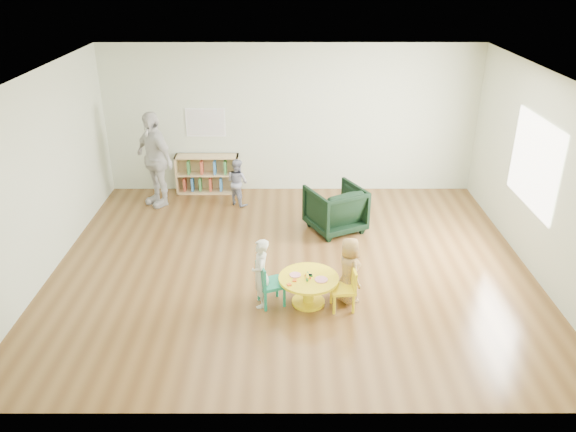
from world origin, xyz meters
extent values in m
plane|color=brown|center=(0.00, 0.00, 0.00)|extent=(7.00, 7.00, 0.00)
cube|color=silver|center=(0.00, 0.00, 2.75)|extent=(7.00, 6.00, 0.10)
cube|color=beige|center=(0.00, 3.00, 1.40)|extent=(7.00, 0.10, 2.80)
cube|color=beige|center=(0.00, -3.00, 1.40)|extent=(7.00, 0.10, 2.80)
cube|color=beige|center=(-3.50, 0.00, 1.40)|extent=(0.10, 6.00, 2.80)
cube|color=beige|center=(3.50, 0.00, 1.40)|extent=(0.10, 6.00, 2.80)
cube|color=silver|center=(3.48, 0.30, 1.50)|extent=(0.02, 1.60, 1.30)
cylinder|color=yellow|center=(0.22, -1.01, 0.18)|extent=(0.14, 0.14, 0.36)
cylinder|color=yellow|center=(0.22, -1.01, 0.02)|extent=(0.44, 0.44, 0.04)
cylinder|color=yellow|center=(0.22, -1.01, 0.38)|extent=(0.79, 0.79, 0.04)
cylinder|color=pink|center=(0.04, -0.97, 0.40)|extent=(0.15, 0.15, 0.02)
cylinder|color=pink|center=(0.38, -1.08, 0.40)|extent=(0.17, 0.17, 0.02)
cylinder|color=yellow|center=(0.20, -1.03, 0.42)|extent=(0.06, 0.12, 0.04)
cylinder|color=#11642A|center=(0.19, -1.12, 0.42)|extent=(0.03, 0.05, 0.02)
cylinder|color=#11642A|center=(0.21, -0.95, 0.42)|extent=(0.03, 0.05, 0.02)
cube|color=red|center=(0.20, -0.97, 0.41)|extent=(0.07, 0.07, 0.02)
cube|color=#FC5E15|center=(-0.04, -1.21, 0.41)|extent=(0.06, 0.06, 0.02)
cube|color=#172CB2|center=(0.24, -0.98, 0.41)|extent=(0.06, 0.05, 0.02)
cube|color=#11642A|center=(0.24, -0.98, 0.41)|extent=(0.05, 0.05, 0.02)
cube|color=red|center=(0.21, -1.05, 0.41)|extent=(0.07, 0.07, 0.02)
cube|color=#FC5E15|center=(0.03, -1.11, 0.41)|extent=(0.05, 0.05, 0.02)
cube|color=#188866|center=(-0.27, -1.03, 0.31)|extent=(0.43, 0.43, 0.04)
cube|color=#188866|center=(-0.40, -1.08, 0.47)|extent=(0.15, 0.32, 0.28)
cylinder|color=#188866|center=(-0.44, -0.95, 0.14)|extent=(0.04, 0.04, 0.28)
cylinder|color=#188866|center=(-0.34, -1.20, 0.14)|extent=(0.04, 0.04, 0.28)
cylinder|color=#188866|center=(-0.20, -0.86, 0.14)|extent=(0.04, 0.04, 0.28)
cylinder|color=#188866|center=(-0.10, -1.10, 0.14)|extent=(0.04, 0.04, 0.28)
cube|color=yellow|center=(0.66, -1.13, 0.29)|extent=(0.34, 0.34, 0.04)
cube|color=yellow|center=(0.79, -1.12, 0.45)|extent=(0.06, 0.31, 0.27)
cylinder|color=yellow|center=(0.79, -1.24, 0.14)|extent=(0.04, 0.04, 0.27)
cylinder|color=yellow|center=(0.77, -0.99, 0.14)|extent=(0.04, 0.04, 0.27)
cylinder|color=yellow|center=(0.54, -1.26, 0.14)|extent=(0.04, 0.04, 0.27)
cylinder|color=yellow|center=(0.52, -1.01, 0.14)|extent=(0.04, 0.04, 0.27)
cube|color=tan|center=(-2.19, 2.83, 0.38)|extent=(0.03, 0.30, 0.75)
cube|color=tan|center=(-1.01, 2.83, 0.38)|extent=(0.03, 0.30, 0.75)
cube|color=tan|center=(-1.60, 2.83, 0.01)|extent=(1.20, 0.30, 0.03)
cube|color=tan|center=(-1.60, 2.83, 0.73)|extent=(1.20, 0.30, 0.03)
cube|color=tan|center=(-1.60, 2.83, 0.38)|extent=(1.14, 0.28, 0.03)
cube|color=tan|center=(-1.60, 2.97, 0.38)|extent=(1.20, 0.02, 0.75)
cube|color=#BD4A32|center=(-2.05, 2.81, 0.18)|extent=(0.04, 0.18, 0.26)
cube|color=#387DC5|center=(-1.90, 2.81, 0.18)|extent=(0.04, 0.18, 0.26)
cube|color=#418E47|center=(-1.75, 2.81, 0.18)|extent=(0.04, 0.18, 0.26)
cube|color=#BD4A32|center=(-1.55, 2.81, 0.18)|extent=(0.04, 0.18, 0.26)
cube|color=#387DC5|center=(-1.35, 2.81, 0.18)|extent=(0.04, 0.18, 0.26)
cube|color=#418E47|center=(-1.95, 2.81, 0.53)|extent=(0.04, 0.18, 0.26)
cube|color=#BD4A32|center=(-1.70, 2.81, 0.53)|extent=(0.04, 0.18, 0.26)
cube|color=#387DC5|center=(-1.45, 2.81, 0.53)|extent=(0.04, 0.18, 0.26)
cube|color=#418E47|center=(-1.25, 2.81, 0.53)|extent=(0.04, 0.18, 0.26)
cube|color=white|center=(-1.60, 2.98, 1.35)|extent=(0.74, 0.01, 0.54)
cube|color=#F13632|center=(-1.60, 2.98, 1.35)|extent=(0.70, 0.00, 0.50)
imported|color=black|center=(0.73, 1.18, 0.39)|extent=(1.12, 1.13, 0.77)
imported|color=silver|center=(-0.41, -1.05, 0.48)|extent=(0.24, 0.35, 0.96)
imported|color=yellow|center=(0.75, -0.94, 0.46)|extent=(0.43, 0.53, 0.92)
imported|color=#1C2347|center=(-0.98, 2.25, 0.44)|extent=(0.54, 0.53, 0.88)
imported|color=silver|center=(-2.46, 2.28, 0.87)|extent=(1.03, 1.02, 1.75)
camera|label=1|loc=(-0.06, -7.30, 4.22)|focal=35.00mm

